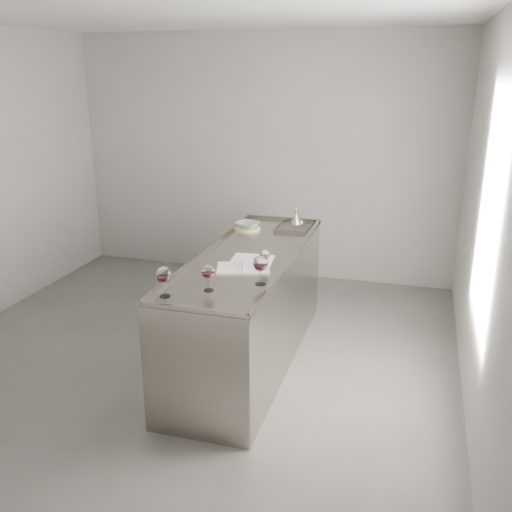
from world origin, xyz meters
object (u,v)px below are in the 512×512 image
(wine_glass_left, at_px, (164,275))
(wine_glass_right, at_px, (261,264))
(counter, at_px, (248,308))
(notebook, at_px, (243,268))
(wine_glass_small, at_px, (265,255))
(wine_funnel, at_px, (296,218))
(ceramic_bowl, at_px, (248,225))
(wine_glass_middle, at_px, (208,272))

(wine_glass_left, height_order, wine_glass_right, wine_glass_right)
(counter, relative_size, notebook, 5.26)
(wine_glass_left, height_order, wine_glass_small, wine_glass_left)
(counter, distance_m, wine_glass_left, 1.21)
(counter, distance_m, notebook, 0.58)
(wine_glass_right, distance_m, wine_funnel, 1.69)
(wine_glass_left, xyz_separation_m, wine_glass_small, (0.49, 0.73, -0.04))
(wine_glass_left, bearing_deg, wine_glass_small, 56.19)
(wine_glass_small, distance_m, wine_funnel, 1.35)
(notebook, height_order, ceramic_bowl, ceramic_bowl)
(notebook, height_order, wine_funnel, wine_funnel)
(wine_glass_left, bearing_deg, wine_glass_right, 35.90)
(wine_glass_middle, height_order, wine_glass_right, wine_glass_right)
(wine_glass_small, bearing_deg, wine_glass_middle, -114.20)
(ceramic_bowl, bearing_deg, wine_glass_right, -69.26)
(counter, xyz_separation_m, wine_glass_right, (0.27, -0.60, 0.62))
(wine_glass_left, relative_size, wine_glass_right, 0.99)
(wine_glass_left, distance_m, wine_funnel, 2.12)
(notebook, distance_m, wine_funnel, 1.41)
(wine_glass_middle, bearing_deg, ceramic_bowl, 97.42)
(wine_glass_small, relative_size, wine_funnel, 0.83)
(ceramic_bowl, height_order, wine_funnel, wine_funnel)
(counter, distance_m, wine_funnel, 1.21)
(notebook, distance_m, ceramic_bowl, 1.12)
(wine_glass_left, bearing_deg, ceramic_bowl, 88.77)
(wine_glass_left, distance_m, wine_glass_small, 0.88)
(notebook, bearing_deg, wine_glass_middle, -117.76)
(ceramic_bowl, distance_m, wine_funnel, 0.51)
(wine_glass_left, height_order, wine_funnel, wine_glass_left)
(wine_glass_left, height_order, wine_glass_middle, wine_glass_left)
(ceramic_bowl, bearing_deg, wine_funnel, 39.65)
(notebook, relative_size, wine_funnel, 2.56)
(wine_glass_right, distance_m, ceramic_bowl, 1.45)
(wine_glass_middle, xyz_separation_m, wine_funnel, (0.19, 1.90, -0.08))
(wine_glass_middle, bearing_deg, notebook, 79.39)
(wine_glass_middle, height_order, notebook, wine_glass_middle)
(counter, distance_m, ceramic_bowl, 0.94)
(wine_glass_left, height_order, notebook, wine_glass_left)
(wine_glass_middle, distance_m, wine_glass_right, 0.38)
(counter, bearing_deg, wine_glass_small, -51.80)
(counter, height_order, wine_glass_left, wine_glass_left)
(counter, xyz_separation_m, wine_funnel, (0.16, 1.08, 0.52))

